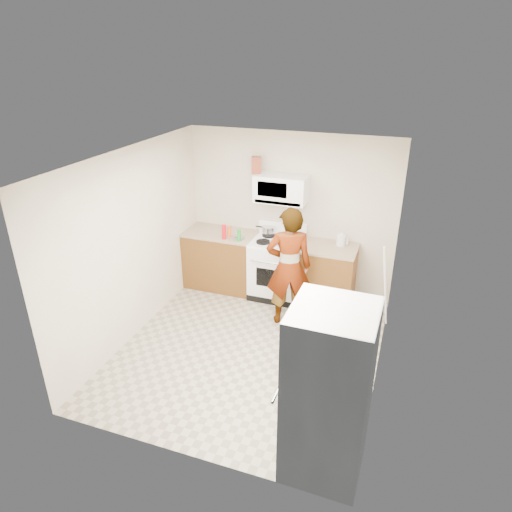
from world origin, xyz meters
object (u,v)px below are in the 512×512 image
at_px(kettle, 341,240).
at_px(gas_range, 277,267).
at_px(person, 289,267).
at_px(fridge, 328,393).
at_px(microwave, 281,189).
at_px(saucepan, 269,230).

bearing_deg(kettle, gas_range, -147.83).
relative_size(gas_range, person, 0.66).
xyz_separation_m(person, fridge, (1.00, -2.27, -0.01)).
bearing_deg(person, microwave, -86.61).
relative_size(fridge, kettle, 10.58).
height_order(person, kettle, person).
distance_m(gas_range, fridge, 3.26).
height_order(gas_range, microwave, microwave).
relative_size(microwave, fridge, 0.45).
bearing_deg(saucepan, kettle, -2.47).
relative_size(person, saucepan, 8.74).
xyz_separation_m(gas_range, saucepan, (-0.20, 0.18, 0.52)).
height_order(gas_range, fridge, fridge).
bearing_deg(person, fridge, 92.29).
bearing_deg(microwave, fridge, -66.08).
xyz_separation_m(gas_range, kettle, (0.93, 0.13, 0.53)).
relative_size(microwave, person, 0.44).
distance_m(fridge, kettle, 3.11).
bearing_deg(microwave, person, -65.26).
distance_m(gas_range, microwave, 1.22).
relative_size(gas_range, kettle, 7.03).
relative_size(microwave, kettle, 4.73).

